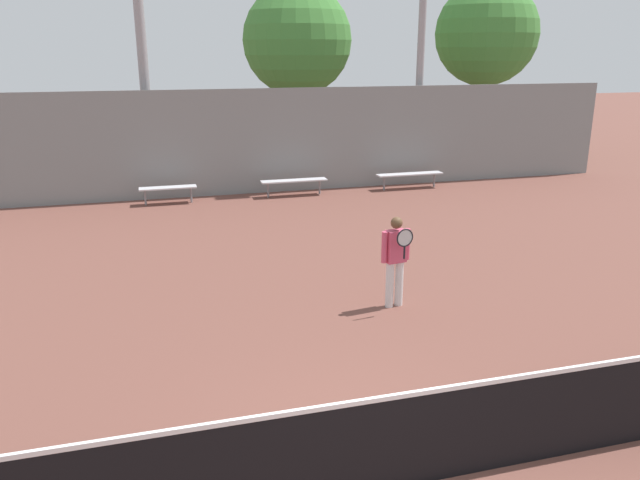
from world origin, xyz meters
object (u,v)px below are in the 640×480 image
(tree_green_tall, at_px, (297,41))
(tree_green_broad, at_px, (487,34))
(tennis_player, at_px, (396,257))
(bench_courtside_far, at_px, (410,175))
(bench_by_gate, at_px, (294,181))
(tennis_net, at_px, (377,445))
(bench_adjacent_court, at_px, (168,189))

(tree_green_tall, distance_m, tree_green_broad, 8.15)
(tennis_player, xyz_separation_m, bench_courtside_far, (4.14, 8.80, -0.45))
(tennis_player, bearing_deg, bench_by_gate, 79.86)
(bench_courtside_far, distance_m, tree_green_broad, 9.89)
(bench_courtside_far, relative_size, tree_green_broad, 0.31)
(tennis_net, bearing_deg, bench_adjacent_court, 96.12)
(bench_by_gate, bearing_deg, tennis_net, -100.00)
(tree_green_tall, bearing_deg, bench_by_gate, -104.96)
(bench_courtside_far, height_order, bench_adjacent_court, same)
(bench_adjacent_court, distance_m, tree_green_broad, 15.72)
(bench_adjacent_court, height_order, bench_by_gate, same)
(tennis_net, bearing_deg, bench_by_gate, 80.00)
(tennis_net, height_order, tree_green_tall, tree_green_tall)
(bench_adjacent_court, xyz_separation_m, bench_by_gate, (3.75, 0.00, 0.00))
(bench_courtside_far, height_order, tree_green_broad, tree_green_broad)
(bench_adjacent_court, bearing_deg, tree_green_tall, 50.06)
(bench_courtside_far, relative_size, bench_by_gate, 1.07)
(tennis_net, xyz_separation_m, tennis_player, (2.01, 4.41, 0.35))
(bench_courtside_far, bearing_deg, tennis_player, -115.17)
(bench_courtside_far, relative_size, bench_adjacent_court, 1.34)
(tennis_player, height_order, tree_green_tall, tree_green_tall)
(bench_courtside_far, height_order, bench_by_gate, same)
(tennis_net, bearing_deg, tree_green_broad, 58.04)
(bench_adjacent_court, bearing_deg, bench_by_gate, 0.00)
(bench_adjacent_court, xyz_separation_m, tree_green_tall, (5.50, 6.57, 4.16))
(tennis_net, relative_size, bench_courtside_far, 5.08)
(tennis_net, height_order, bench_adjacent_court, tennis_net)
(tennis_net, distance_m, tennis_player, 4.86)
(bench_courtside_far, xyz_separation_m, tree_green_broad, (6.09, 6.39, 4.45))
(tree_green_broad, bearing_deg, bench_by_gate, -147.15)
(tennis_player, distance_m, bench_adjacent_court, 9.46)
(tennis_net, xyz_separation_m, tree_green_broad, (12.23, 19.61, 4.35))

